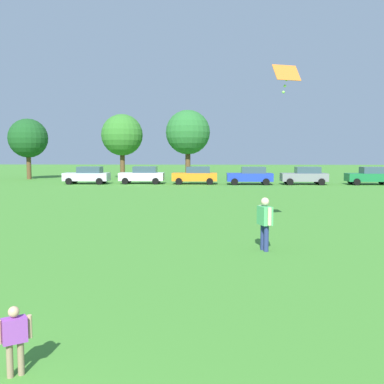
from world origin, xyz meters
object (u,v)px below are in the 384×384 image
at_px(parked_car_white_1, 143,175).
at_px(tree_far_right, 188,132).
at_px(parked_car_silver_0, 87,175).
at_px(parked_car_green_5, 371,176).
at_px(tree_far_left, 28,138).
at_px(kite, 286,75).
at_px(tree_center, 122,135).
at_px(adult_bystander, 265,219).
at_px(parked_car_orange_2, 196,175).
at_px(child_kite_flyer, 15,335).
at_px(parked_car_blue_3, 250,176).
at_px(parked_car_gray_4, 305,176).

xyz_separation_m(parked_car_white_1, tree_far_right, (4.04, 8.05, 4.46)).
distance_m(parked_car_silver_0, parked_car_green_5, 27.03).
bearing_deg(parked_car_silver_0, tree_far_left, -40.67).
xyz_separation_m(kite, tree_center, (-12.87, 35.49, -0.78)).
relative_size(adult_bystander, tree_center, 0.22).
height_order(adult_bystander, tree_far_left, tree_far_left).
bearing_deg(parked_car_orange_2, parked_car_white_1, -2.71).
distance_m(child_kite_flyer, tree_far_right, 46.04).
distance_m(kite, parked_car_orange_2, 27.46).
xyz_separation_m(parked_car_white_1, parked_car_green_5, (21.74, -0.46, 0.00)).
xyz_separation_m(parked_car_orange_2, tree_center, (-8.79, 8.80, 4.19)).
height_order(kite, parked_car_silver_0, kite).
distance_m(parked_car_blue_3, tree_far_left, 25.96).
bearing_deg(parked_car_green_5, tree_far_right, -25.68).
xyz_separation_m(parked_car_orange_2, tree_far_right, (-1.13, 8.30, 4.46)).
relative_size(tree_far_left, tree_far_right, 0.87).
height_order(parked_car_white_1, parked_car_blue_3, same).
relative_size(child_kite_flyer, tree_center, 0.13).
bearing_deg(parked_car_green_5, tree_far_left, -11.81).
height_order(child_kite_flyer, parked_car_white_1, parked_car_white_1).
xyz_separation_m(child_kite_flyer, parked_car_orange_2, (1.30, 37.50, 0.28)).
bearing_deg(parked_car_gray_4, tree_center, -25.19).
relative_size(parked_car_gray_4, tree_far_left, 0.63).
distance_m(parked_car_white_1, parked_car_blue_3, 10.44).
bearing_deg(tree_far_right, tree_center, 176.26).
bearing_deg(tree_far_left, parked_car_orange_2, -20.70).
bearing_deg(tree_center, child_kite_flyer, -80.82).
xyz_separation_m(kite, tree_far_left, (-23.34, 33.97, -1.19)).
distance_m(parked_car_gray_4, tree_far_left, 30.82).
bearing_deg(kite, tree_center, 109.94).
bearing_deg(tree_far_left, tree_center, 8.30).
relative_size(tree_center, tree_far_right, 0.95).
xyz_separation_m(parked_car_blue_3, tree_far_left, (-24.49, 7.72, 3.78)).
height_order(tree_far_left, tree_far_right, tree_far_right).
bearing_deg(tree_far_right, tree_far_left, -176.76).
height_order(parked_car_blue_3, tree_far_right, tree_far_right).
bearing_deg(parked_car_gray_4, parked_car_silver_0, 0.15).
xyz_separation_m(child_kite_flyer, adult_bystander, (4.35, 8.05, 0.41)).
bearing_deg(kite, parked_car_gray_4, 76.58).
bearing_deg(parked_car_orange_2, tree_center, -45.04).
xyz_separation_m(kite, parked_car_gray_4, (6.31, 26.47, -4.97)).
bearing_deg(parked_car_white_1, tree_far_right, -116.63).
relative_size(child_kite_flyer, kite, 0.92).
height_order(child_kite_flyer, parked_car_silver_0, parked_car_silver_0).
relative_size(adult_bystander, tree_far_right, 0.21).
distance_m(child_kite_flyer, kite, 13.17).
relative_size(parked_car_silver_0, tree_far_left, 0.63).
height_order(adult_bystander, parked_car_orange_2, parked_car_orange_2).
bearing_deg(parked_car_orange_2, parked_car_gray_4, 178.74).
xyz_separation_m(adult_bystander, parked_car_gray_4, (7.35, 29.23, -0.13)).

